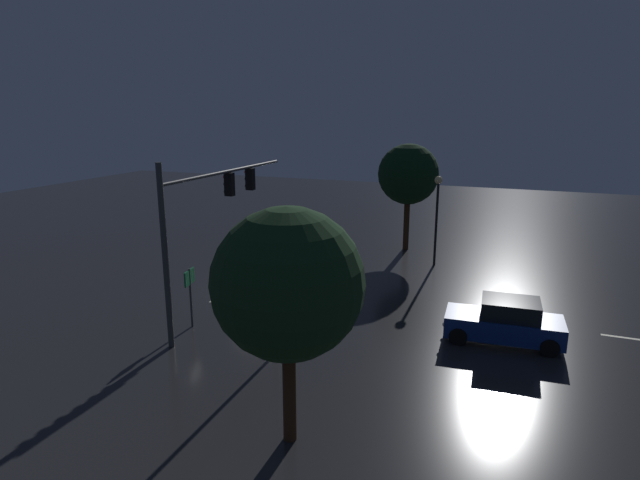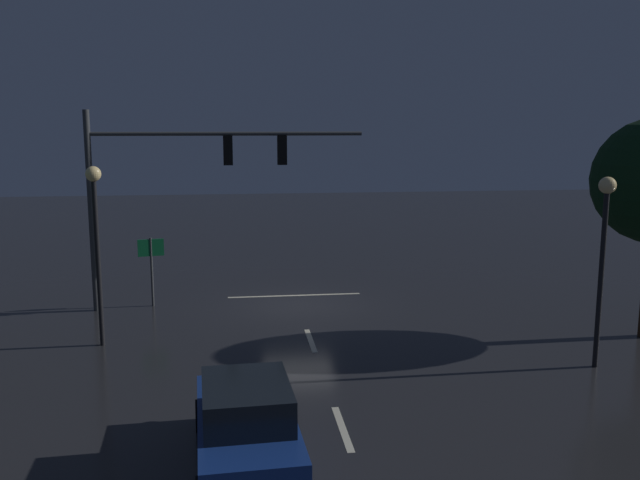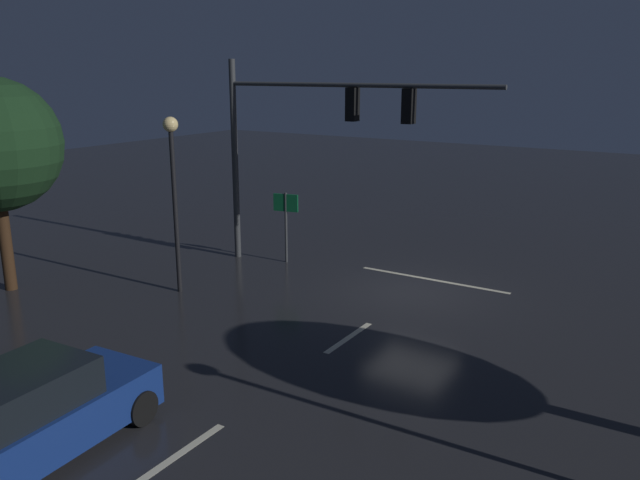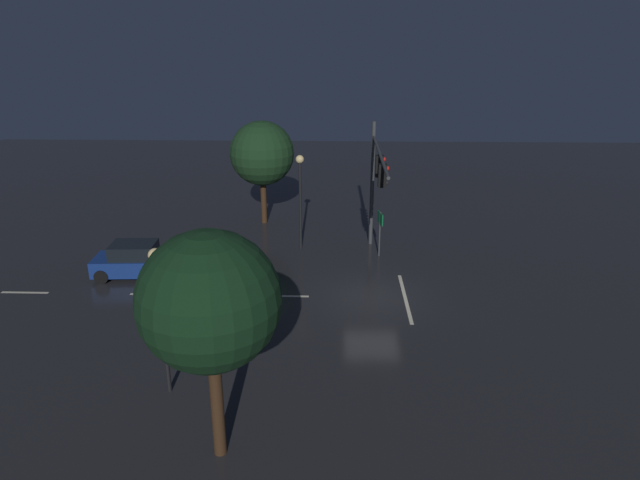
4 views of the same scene
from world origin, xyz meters
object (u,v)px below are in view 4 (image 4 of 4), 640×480
object	(u,v)px
street_lamp_left_kerb	(159,294)
street_lamp_right_kerb	(300,185)
traffic_signal_assembly	(377,174)
route_sign	(380,224)
tree_right_near	(262,154)
tree_left_far	(209,302)
car_approaching	(138,261)

from	to	relation	value
street_lamp_left_kerb	street_lamp_right_kerb	bearing A→B (deg)	-14.72
street_lamp_left_kerb	street_lamp_right_kerb	xyz separation A→B (m)	(13.38, -3.52, 0.10)
traffic_signal_assembly	route_sign	bearing A→B (deg)	-16.89
street_lamp_right_kerb	route_sign	distance (m)	4.76
tree_right_near	tree_left_far	xyz separation A→B (m)	(-20.77, -1.36, 0.34)
route_sign	traffic_signal_assembly	bearing A→B (deg)	163.11
traffic_signal_assembly	street_lamp_right_kerb	xyz separation A→B (m)	(2.12, 3.92, -1.12)
street_lamp_right_kerb	tree_right_near	xyz separation A→B (m)	(4.53, 2.60, 0.75)
street_lamp_left_kerb	route_sign	world-z (taller)	street_lamp_left_kerb
traffic_signal_assembly	car_approaching	xyz separation A→B (m)	(-1.93, 11.61, -3.97)
tree_left_far	street_lamp_right_kerb	bearing A→B (deg)	-4.38
traffic_signal_assembly	route_sign	xyz separation A→B (m)	(1.15, -0.35, -2.99)
street_lamp_left_kerb	tree_left_far	world-z (taller)	tree_left_far
street_lamp_left_kerb	tree_left_far	xyz separation A→B (m)	(-2.85, -2.27, 1.19)
car_approaching	route_sign	size ratio (longest dim) A/B	1.81
street_lamp_right_kerb	tree_right_near	world-z (taller)	tree_right_near
traffic_signal_assembly	street_lamp_left_kerb	world-z (taller)	traffic_signal_assembly
street_lamp_left_kerb	route_sign	bearing A→B (deg)	-32.08
route_sign	tree_right_near	distance (m)	9.19
street_lamp_left_kerb	car_approaching	bearing A→B (deg)	24.09
street_lamp_left_kerb	tree_right_near	xyz separation A→B (m)	(17.91, -0.91, 0.85)
street_lamp_left_kerb	street_lamp_right_kerb	distance (m)	13.84
car_approaching	tree_left_far	size ratio (longest dim) A/B	0.67
car_approaching	tree_right_near	size ratio (longest dim) A/B	0.70
traffic_signal_assembly	route_sign	distance (m)	3.22
traffic_signal_assembly	tree_right_near	xyz separation A→B (m)	(6.65, 6.52, -0.37)
street_lamp_left_kerb	street_lamp_right_kerb	size ratio (longest dim) A/B	0.97
tree_right_near	traffic_signal_assembly	bearing A→B (deg)	-135.56
street_lamp_left_kerb	tree_left_far	bearing A→B (deg)	-141.48
car_approaching	tree_right_near	xyz separation A→B (m)	(8.58, -5.08, 3.60)
street_lamp_left_kerb	tree_left_far	size ratio (longest dim) A/B	0.77
car_approaching	street_lamp_left_kerb	world-z (taller)	street_lamp_left_kerb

